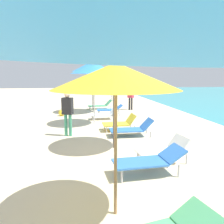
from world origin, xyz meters
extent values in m
cylinder|color=olive|center=(-1.04, 3.55, 0.96)|extent=(0.05, 0.05, 1.92)
cone|color=yellow|center=(-1.04, 3.55, 2.11)|extent=(1.84, 1.84, 0.38)
sphere|color=olive|center=(-1.04, 3.55, 2.33)|extent=(0.06, 0.06, 0.06)
cube|color=blue|center=(-0.33, 4.82, 0.29)|extent=(1.15, 0.69, 0.04)
cube|color=blue|center=(0.42, 4.88, 0.44)|extent=(0.47, 0.63, 0.29)
cylinder|color=#B2B2B7|center=(-0.76, 4.54, 0.14)|extent=(0.04, 0.04, 0.27)
cylinder|color=#B2B2B7|center=(-0.80, 5.04, 0.14)|extent=(0.04, 0.04, 0.27)
cylinder|color=#B2B2B7|center=(0.47, 4.63, 0.14)|extent=(0.04, 0.04, 0.27)
cylinder|color=#B2B2B7|center=(0.43, 5.13, 0.14)|extent=(0.04, 0.04, 0.27)
cube|color=#4CA572|center=(-0.12, 2.72, 0.35)|extent=(0.53, 0.74, 0.26)
cylinder|color=#4C4C51|center=(-0.61, 6.77, 0.95)|extent=(0.05, 0.05, 1.90)
cone|color=white|center=(-0.61, 6.77, 2.08)|extent=(1.97, 1.97, 0.35)
sphere|color=#4C4C51|center=(-0.61, 6.77, 2.28)|extent=(0.06, 0.06, 0.06)
cube|color=blue|center=(0.01, 7.99, 0.23)|extent=(1.15, 0.66, 0.04)
cube|color=blue|center=(0.75, 7.98, 0.42)|extent=(0.37, 0.65, 0.38)
cylinder|color=#B2B2B7|center=(-0.46, 7.72, 0.10)|extent=(0.04, 0.04, 0.21)
cylinder|color=#B2B2B7|center=(-0.46, 8.27, 0.10)|extent=(0.04, 0.04, 0.21)
cylinder|color=#B2B2B7|center=(0.82, 7.71, 0.10)|extent=(0.04, 0.04, 0.21)
cylinder|color=#B2B2B7|center=(0.83, 8.26, 0.10)|extent=(0.04, 0.04, 0.21)
cube|color=white|center=(0.27, 5.49, 0.27)|extent=(1.01, 0.75, 0.04)
cube|color=white|center=(0.87, 5.55, 0.45)|extent=(0.34, 0.68, 0.35)
cylinder|color=#B2B2B7|center=(-0.07, 5.18, 0.12)|extent=(0.04, 0.04, 0.25)
cylinder|color=#B2B2B7|center=(-0.13, 5.73, 0.12)|extent=(0.04, 0.04, 0.25)
cylinder|color=#B2B2B7|center=(0.96, 5.28, 0.12)|extent=(0.04, 0.04, 0.25)
cylinder|color=#B2B2B7|center=(0.90, 5.84, 0.12)|extent=(0.04, 0.04, 0.25)
cylinder|color=silver|center=(-0.98, 10.14, 1.10)|extent=(0.05, 0.05, 2.20)
cone|color=#338CD8|center=(-0.98, 10.14, 2.39)|extent=(2.00, 2.00, 0.38)
sphere|color=silver|center=(-0.98, 10.14, 2.61)|extent=(0.06, 0.06, 0.06)
cube|color=white|center=(-0.63, 11.23, 0.22)|extent=(0.99, 0.63, 0.04)
cube|color=white|center=(0.00, 11.26, 0.40)|extent=(0.34, 0.60, 0.33)
cylinder|color=#B2B2B7|center=(-1.00, 10.97, 0.10)|extent=(0.04, 0.04, 0.20)
cylinder|color=#B2B2B7|center=(-1.02, 11.45, 0.10)|extent=(0.04, 0.04, 0.20)
cylinder|color=#B2B2B7|center=(0.06, 11.02, 0.10)|extent=(0.04, 0.04, 0.20)
cylinder|color=#B2B2B7|center=(0.03, 11.50, 0.10)|extent=(0.04, 0.04, 0.20)
cube|color=yellow|center=(-0.23, 8.87, 0.25)|extent=(1.01, 0.73, 0.04)
cube|color=yellow|center=(0.38, 8.89, 0.44)|extent=(0.30, 0.71, 0.37)
cylinder|color=#B2B2B7|center=(-0.61, 8.56, 0.12)|extent=(0.04, 0.04, 0.23)
cylinder|color=#B2B2B7|center=(-0.63, 9.16, 0.12)|extent=(0.04, 0.04, 0.23)
cylinder|color=#B2B2B7|center=(0.46, 8.60, 0.12)|extent=(0.04, 0.04, 0.23)
cylinder|color=#B2B2B7|center=(0.44, 9.20, 0.12)|extent=(0.04, 0.04, 0.23)
cylinder|color=#4C4C51|center=(-0.88, 13.43, 1.17)|extent=(0.05, 0.05, 2.33)
cone|color=#338CD8|center=(-0.88, 13.43, 2.63)|extent=(2.35, 2.35, 0.60)
sphere|color=#4C4C51|center=(-0.88, 13.43, 2.96)|extent=(0.06, 0.06, 0.06)
cube|color=#4CA572|center=(-0.54, 14.68, 0.21)|extent=(1.20, 0.67, 0.04)
cube|color=#4CA572|center=(0.20, 14.76, 0.40)|extent=(0.43, 0.59, 0.38)
cylinder|color=#B2B2B7|center=(-0.99, 14.41, 0.09)|extent=(0.04, 0.04, 0.19)
cylinder|color=#B2B2B7|center=(-1.03, 14.86, 0.09)|extent=(0.04, 0.04, 0.19)
cylinder|color=#B2B2B7|center=(0.30, 14.54, 0.09)|extent=(0.04, 0.04, 0.19)
cylinder|color=#B2B2B7|center=(0.25, 14.99, 0.09)|extent=(0.04, 0.04, 0.19)
cube|color=blue|center=(-0.21, 12.36, 0.29)|extent=(1.02, 0.68, 0.04)
cube|color=blue|center=(0.47, 12.34, 0.43)|extent=(0.39, 0.67, 0.27)
cylinder|color=#B2B2B7|center=(-0.61, 12.09, 0.14)|extent=(0.04, 0.04, 0.27)
cylinder|color=#B2B2B7|center=(-0.60, 12.65, 0.14)|extent=(0.04, 0.04, 0.27)
cylinder|color=#B2B2B7|center=(0.48, 12.06, 0.14)|extent=(0.04, 0.04, 0.27)
cylinder|color=#B2B2B7|center=(0.50, 12.62, 0.14)|extent=(0.04, 0.04, 0.27)
cylinder|color=#262628|center=(1.45, 14.16, 0.38)|extent=(0.11, 0.11, 0.76)
cylinder|color=#262628|center=(1.57, 14.04, 0.38)|extent=(0.11, 0.11, 0.76)
cube|color=#D8334C|center=(1.51, 14.10, 1.05)|extent=(0.41, 0.41, 0.57)
sphere|color=#D8A87F|center=(1.51, 14.10, 1.43)|extent=(0.21, 0.21, 0.21)
cylinder|color=silver|center=(1.11, 18.72, 0.42)|extent=(0.11, 0.11, 0.84)
cylinder|color=silver|center=(0.94, 18.76, 0.42)|extent=(0.11, 0.11, 0.84)
cube|color=#3F9972|center=(1.02, 18.74, 1.15)|extent=(0.40, 0.29, 0.63)
sphere|color=#9E704C|center=(1.02, 18.74, 1.58)|extent=(0.23, 0.23, 0.23)
cylinder|color=#3F9972|center=(-2.09, 8.34, 0.39)|extent=(0.11, 0.11, 0.78)
cylinder|color=#3F9972|center=(-1.93, 8.28, 0.39)|extent=(0.11, 0.11, 0.78)
cube|color=#262628|center=(-2.01, 8.31, 1.07)|extent=(0.42, 0.34, 0.58)
sphere|color=beige|center=(-2.01, 8.31, 1.47)|extent=(0.21, 0.21, 0.21)
sphere|color=yellow|center=(-2.59, 12.44, 0.17)|extent=(0.34, 0.34, 0.34)
camera|label=1|loc=(-1.52, 0.37, 2.12)|focal=36.25mm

